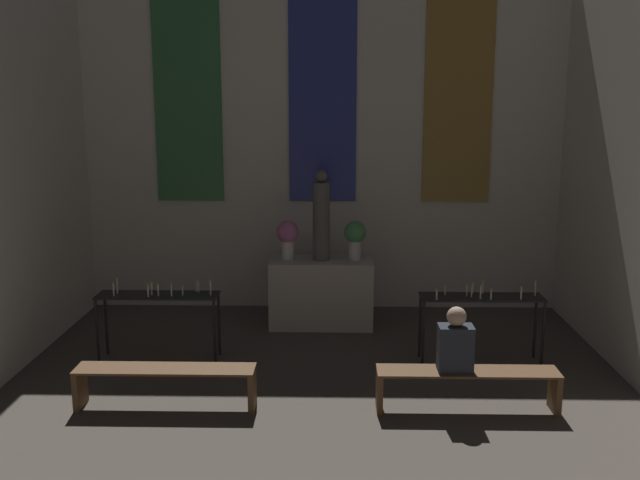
{
  "coord_description": "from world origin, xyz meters",
  "views": [
    {
      "loc": [
        0.2,
        0.87,
        3.25
      ],
      "look_at": [
        0.0,
        9.96,
        1.42
      ],
      "focal_mm": 40.0,
      "sensor_mm": 36.0,
      "label": 1
    }
  ],
  "objects_px": {
    "pew_back_left": "(165,379)",
    "pew_back_right": "(467,381)",
    "flower_vase_right": "(355,236)",
    "altar": "(321,293)",
    "candle_rack_left": "(158,303)",
    "person_seated": "(456,343)",
    "candle_rack_right": "(481,305)",
    "flower_vase_left": "(288,236)",
    "statue": "(321,218)"
  },
  "relations": [
    {
      "from": "altar",
      "to": "statue",
      "type": "xyz_separation_m",
      "value": [
        0.0,
        0.0,
        1.08
      ]
    },
    {
      "from": "candle_rack_left",
      "to": "pew_back_right",
      "type": "relative_size",
      "value": 0.79
    },
    {
      "from": "statue",
      "to": "flower_vase_right",
      "type": "distance_m",
      "value": 0.54
    },
    {
      "from": "statue",
      "to": "pew_back_left",
      "type": "height_order",
      "value": "statue"
    },
    {
      "from": "person_seated",
      "to": "candle_rack_left",
      "type": "bearing_deg",
      "value": 157.73
    },
    {
      "from": "candle_rack_right",
      "to": "person_seated",
      "type": "xyz_separation_m",
      "value": [
        -0.55,
        -1.41,
        0.01
      ]
    },
    {
      "from": "statue",
      "to": "pew_back_left",
      "type": "relative_size",
      "value": 0.67
    },
    {
      "from": "flower_vase_right",
      "to": "altar",
      "type": "bearing_deg",
      "value": -180.0
    },
    {
      "from": "altar",
      "to": "flower_vase_right",
      "type": "height_order",
      "value": "flower_vase_right"
    },
    {
      "from": "altar",
      "to": "flower_vase_left",
      "type": "distance_m",
      "value": 0.96
    },
    {
      "from": "flower_vase_right",
      "to": "person_seated",
      "type": "distance_m",
      "value": 3.05
    },
    {
      "from": "altar",
      "to": "pew_back_left",
      "type": "height_order",
      "value": "altar"
    },
    {
      "from": "candle_rack_right",
      "to": "pew_back_left",
      "type": "height_order",
      "value": "candle_rack_right"
    },
    {
      "from": "pew_back_left",
      "to": "pew_back_right",
      "type": "distance_m",
      "value": 3.18
    },
    {
      "from": "statue",
      "to": "candle_rack_right",
      "type": "height_order",
      "value": "statue"
    },
    {
      "from": "statue",
      "to": "candle_rack_left",
      "type": "bearing_deg",
      "value": -144.64
    },
    {
      "from": "altar",
      "to": "person_seated",
      "type": "relative_size",
      "value": 2.13
    },
    {
      "from": "candle_rack_left",
      "to": "statue",
      "type": "bearing_deg",
      "value": 35.36
    },
    {
      "from": "altar",
      "to": "candle_rack_right",
      "type": "relative_size",
      "value": 0.97
    },
    {
      "from": "candle_rack_left",
      "to": "person_seated",
      "type": "relative_size",
      "value": 2.19
    },
    {
      "from": "pew_back_right",
      "to": "person_seated",
      "type": "bearing_deg",
      "value": 180.0
    },
    {
      "from": "pew_back_left",
      "to": "person_seated",
      "type": "bearing_deg",
      "value": 0.0
    },
    {
      "from": "statue",
      "to": "pew_back_right",
      "type": "xyz_separation_m",
      "value": [
        1.59,
        -2.83,
        -1.25
      ]
    },
    {
      "from": "altar",
      "to": "pew_back_right",
      "type": "height_order",
      "value": "altar"
    },
    {
      "from": "flower_vase_left",
      "to": "person_seated",
      "type": "distance_m",
      "value": 3.47
    },
    {
      "from": "pew_back_left",
      "to": "pew_back_right",
      "type": "bearing_deg",
      "value": 0.0
    },
    {
      "from": "candle_rack_right",
      "to": "pew_back_right",
      "type": "xyz_separation_m",
      "value": [
        -0.41,
        -1.41,
        -0.41
      ]
    },
    {
      "from": "flower_vase_left",
      "to": "altar",
      "type": "bearing_deg",
      "value": -0.0
    },
    {
      "from": "altar",
      "to": "candle_rack_left",
      "type": "distance_m",
      "value": 2.46
    },
    {
      "from": "flower_vase_right",
      "to": "candle_rack_right",
      "type": "height_order",
      "value": "flower_vase_right"
    },
    {
      "from": "candle_rack_right",
      "to": "flower_vase_right",
      "type": "bearing_deg",
      "value": 137.08
    },
    {
      "from": "altar",
      "to": "flower_vase_right",
      "type": "distance_m",
      "value": 0.96
    },
    {
      "from": "pew_back_right",
      "to": "person_seated",
      "type": "relative_size",
      "value": 2.76
    },
    {
      "from": "flower_vase_right",
      "to": "person_seated",
      "type": "relative_size",
      "value": 0.81
    },
    {
      "from": "pew_back_right",
      "to": "person_seated",
      "type": "xyz_separation_m",
      "value": [
        -0.14,
        0.0,
        0.42
      ]
    },
    {
      "from": "candle_rack_left",
      "to": "person_seated",
      "type": "bearing_deg",
      "value": -22.27
    },
    {
      "from": "flower_vase_right",
      "to": "pew_back_right",
      "type": "bearing_deg",
      "value": -68.5
    },
    {
      "from": "pew_back_left",
      "to": "person_seated",
      "type": "height_order",
      "value": "person_seated"
    },
    {
      "from": "candle_rack_left",
      "to": "altar",
      "type": "bearing_deg",
      "value": 35.36
    },
    {
      "from": "statue",
      "to": "candle_rack_right",
      "type": "bearing_deg",
      "value": -35.31
    },
    {
      "from": "candle_rack_right",
      "to": "candle_rack_left",
      "type": "bearing_deg",
      "value": 180.0
    },
    {
      "from": "statue",
      "to": "candle_rack_right",
      "type": "distance_m",
      "value": 2.59
    },
    {
      "from": "flower_vase_left",
      "to": "pew_back_left",
      "type": "xyz_separation_m",
      "value": [
        -1.11,
        -2.83,
        -0.99
      ]
    },
    {
      "from": "candle_rack_right",
      "to": "person_seated",
      "type": "relative_size",
      "value": 2.19
    },
    {
      "from": "candle_rack_left",
      "to": "pew_back_right",
      "type": "distance_m",
      "value": 3.88
    },
    {
      "from": "altar",
      "to": "candle_rack_right",
      "type": "xyz_separation_m",
      "value": [
        2.0,
        -1.42,
        0.25
      ]
    },
    {
      "from": "flower_vase_right",
      "to": "pew_back_left",
      "type": "bearing_deg",
      "value": -126.16
    },
    {
      "from": "statue",
      "to": "candle_rack_right",
      "type": "xyz_separation_m",
      "value": [
        2.0,
        -1.42,
        -0.84
      ]
    },
    {
      "from": "altar",
      "to": "person_seated",
      "type": "height_order",
      "value": "person_seated"
    },
    {
      "from": "candle_rack_right",
      "to": "pew_back_right",
      "type": "distance_m",
      "value": 1.53
    }
  ]
}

